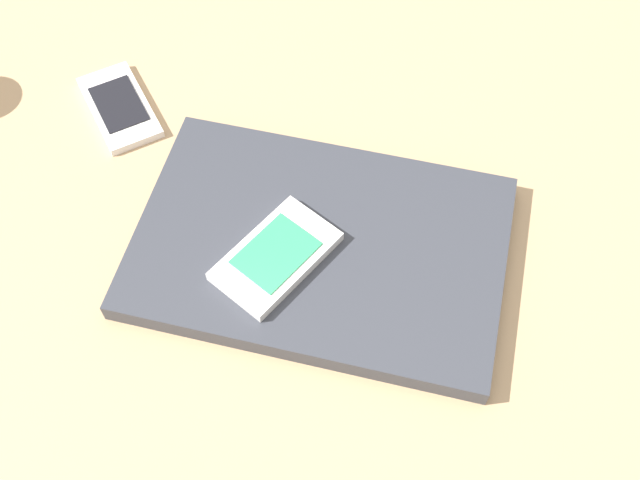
# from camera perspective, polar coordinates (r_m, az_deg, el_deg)

# --- Properties ---
(desk_surface) EXTENTS (1.20, 0.80, 0.03)m
(desk_surface) POSITION_cam_1_polar(r_m,az_deg,el_deg) (0.72, 5.27, -0.18)
(desk_surface) COLOR tan
(desk_surface) RESTS_ON ground
(laptop_closed) EXTENTS (0.33, 0.22, 0.02)m
(laptop_closed) POSITION_cam_1_polar(r_m,az_deg,el_deg) (0.68, -0.00, -0.46)
(laptop_closed) COLOR #33353D
(laptop_closed) RESTS_ON desk_surface
(cell_phone_on_laptop) EXTENTS (0.10, 0.12, 0.01)m
(cell_phone_on_laptop) POSITION_cam_1_polar(r_m,az_deg,el_deg) (0.66, -3.31, -1.21)
(cell_phone_on_laptop) COLOR silver
(cell_phone_on_laptop) RESTS_ON laptop_closed
(cell_phone_on_desk) EXTENTS (0.11, 0.12, 0.01)m
(cell_phone_on_desk) POSITION_cam_1_polar(r_m,az_deg,el_deg) (0.82, -14.80, 9.63)
(cell_phone_on_desk) COLOR silver
(cell_phone_on_desk) RESTS_ON desk_surface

